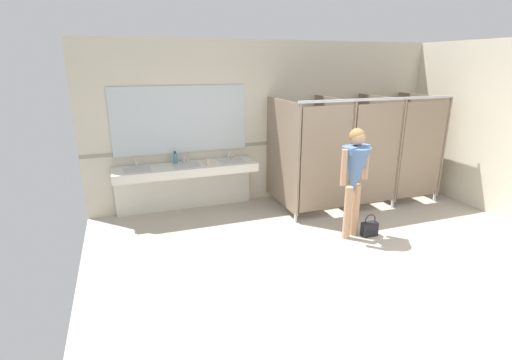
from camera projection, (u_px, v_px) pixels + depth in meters
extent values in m
cube|color=#B2A899|center=(372.00, 279.00, 4.59)|extent=(6.76, 6.67, 0.10)
cube|color=beige|center=(276.00, 122.00, 6.92)|extent=(6.76, 0.12, 2.84)
cube|color=#9E937F|center=(277.00, 142.00, 6.98)|extent=(6.76, 0.01, 0.06)
cube|color=silver|center=(187.00, 169.00, 6.21)|extent=(2.34, 0.59, 0.14)
cube|color=silver|center=(185.00, 189.00, 6.57)|extent=(2.34, 0.08, 0.71)
cube|color=beige|center=(138.00, 173.00, 5.93)|extent=(0.42, 0.32, 0.11)
cylinder|color=silver|center=(136.00, 163.00, 6.11)|extent=(0.04, 0.04, 0.11)
cylinder|color=silver|center=(136.00, 161.00, 6.05)|extent=(0.03, 0.11, 0.03)
sphere|color=silver|center=(141.00, 164.00, 6.15)|extent=(0.04, 0.04, 0.04)
cube|color=beige|center=(187.00, 168.00, 6.18)|extent=(0.42, 0.32, 0.11)
cylinder|color=silver|center=(184.00, 159.00, 6.36)|extent=(0.04, 0.04, 0.11)
cylinder|color=silver|center=(184.00, 157.00, 6.30)|extent=(0.03, 0.11, 0.03)
sphere|color=silver|center=(188.00, 160.00, 6.40)|extent=(0.04, 0.04, 0.04)
cube|color=beige|center=(232.00, 164.00, 6.43)|extent=(0.42, 0.32, 0.11)
cylinder|color=silver|center=(228.00, 155.00, 6.61)|extent=(0.04, 0.04, 0.11)
cylinder|color=silver|center=(229.00, 153.00, 6.55)|extent=(0.03, 0.11, 0.03)
sphere|color=silver|center=(232.00, 156.00, 6.65)|extent=(0.04, 0.04, 0.04)
cube|color=silver|center=(181.00, 120.00, 6.25)|extent=(2.24, 0.02, 1.11)
cube|color=#84705B|center=(282.00, 153.00, 6.32)|extent=(0.03, 1.32, 1.78)
cylinder|color=silver|center=(295.00, 219.00, 6.07)|extent=(0.05, 0.05, 0.12)
cube|color=#84705B|center=(331.00, 149.00, 6.62)|extent=(0.03, 1.32, 1.78)
cylinder|color=silver|center=(346.00, 211.00, 6.37)|extent=(0.05, 0.05, 0.12)
cube|color=#84705B|center=(376.00, 145.00, 6.93)|extent=(0.03, 1.32, 1.78)
cylinder|color=silver|center=(392.00, 204.00, 6.68)|extent=(0.05, 0.05, 0.12)
cube|color=#84705B|center=(418.00, 142.00, 7.24)|extent=(0.03, 1.32, 1.78)
cylinder|color=silver|center=(434.00, 198.00, 6.98)|extent=(0.05, 0.05, 0.12)
cube|color=#84705B|center=(326.00, 160.00, 5.91)|extent=(0.87, 0.03, 1.68)
cube|color=#84705B|center=(376.00, 155.00, 6.21)|extent=(0.87, 0.04, 1.68)
cube|color=#84705B|center=(422.00, 151.00, 6.52)|extent=(0.87, 0.03, 1.68)
cube|color=#B7BABF|center=(382.00, 99.00, 5.94)|extent=(2.91, 0.04, 0.04)
cylinder|color=tan|center=(355.00, 210.00, 5.53)|extent=(0.11, 0.11, 0.79)
cylinder|color=tan|center=(347.00, 213.00, 5.42)|extent=(0.11, 0.11, 0.79)
cone|color=#4C6B99|center=(355.00, 171.00, 5.29)|extent=(0.50, 0.50, 0.68)
cube|color=#4C6B99|center=(357.00, 149.00, 5.20)|extent=(0.46, 0.28, 0.10)
cylinder|color=tan|center=(366.00, 162.00, 5.40)|extent=(0.08, 0.08, 0.51)
cylinder|color=tan|center=(344.00, 168.00, 5.12)|extent=(0.08, 0.08, 0.51)
sphere|color=tan|center=(358.00, 137.00, 5.15)|extent=(0.21, 0.21, 0.21)
sphere|color=olive|center=(357.00, 136.00, 5.15)|extent=(0.22, 0.22, 0.22)
cube|color=black|center=(369.00, 229.00, 5.58)|extent=(0.24, 0.12, 0.21)
torus|color=black|center=(370.00, 220.00, 5.53)|extent=(0.18, 0.02, 0.18)
cylinder|color=teal|center=(175.00, 158.00, 6.28)|extent=(0.07, 0.07, 0.17)
cylinder|color=black|center=(175.00, 152.00, 6.25)|extent=(0.03, 0.03, 0.04)
cylinder|color=beige|center=(208.00, 162.00, 6.21)|extent=(0.07, 0.07, 0.09)
cylinder|color=#B7BABF|center=(479.00, 287.00, 4.32)|extent=(0.14, 0.14, 0.01)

